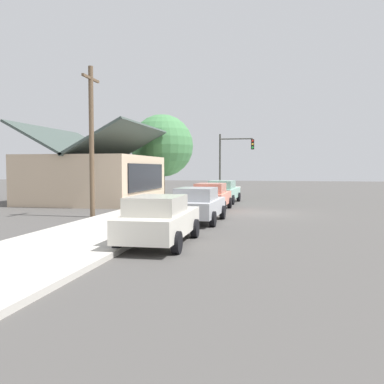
{
  "coord_description": "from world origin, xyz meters",
  "views": [
    {
      "loc": [
        -23.15,
        -0.85,
        2.46
      ],
      "look_at": [
        -3.13,
        3.15,
        1.3
      ],
      "focal_mm": 39.42,
      "sensor_mm": 36.0,
      "label": 1
    }
  ],
  "objects_px": {
    "car_seafoam": "(223,191)",
    "car_ivory": "(159,219)",
    "traffic_light_main": "(233,155)",
    "shade_tree": "(162,146)",
    "utility_pole_wooden": "(92,139)",
    "fire_hydrant_red": "(171,208)",
    "car_coral": "(211,196)",
    "car_silver": "(198,205)"
  },
  "relations": [
    {
      "from": "car_seafoam",
      "to": "traffic_light_main",
      "type": "xyz_separation_m",
      "value": [
        4.1,
        -0.29,
        2.68
      ]
    },
    {
      "from": "traffic_light_main",
      "to": "utility_pole_wooden",
      "type": "relative_size",
      "value": 0.69
    },
    {
      "from": "traffic_light_main",
      "to": "utility_pole_wooden",
      "type": "distance_m",
      "value": 15.18
    },
    {
      "from": "car_silver",
      "to": "fire_hydrant_red",
      "type": "distance_m",
      "value": 2.13
    },
    {
      "from": "car_ivory",
      "to": "traffic_light_main",
      "type": "bearing_deg",
      "value": -1.24
    },
    {
      "from": "utility_pole_wooden",
      "to": "fire_hydrant_red",
      "type": "xyz_separation_m",
      "value": [
        0.35,
        -4.0,
        -3.43
      ]
    },
    {
      "from": "car_ivory",
      "to": "traffic_light_main",
      "type": "height_order",
      "value": "traffic_light_main"
    },
    {
      "from": "car_seafoam",
      "to": "utility_pole_wooden",
      "type": "bearing_deg",
      "value": 154.84
    },
    {
      "from": "car_seafoam",
      "to": "traffic_light_main",
      "type": "distance_m",
      "value": 4.91
    },
    {
      "from": "car_coral",
      "to": "car_silver",
      "type": "bearing_deg",
      "value": -176.96
    },
    {
      "from": "car_seafoam",
      "to": "shade_tree",
      "type": "distance_m",
      "value": 9.81
    },
    {
      "from": "car_coral",
      "to": "shade_tree",
      "type": "height_order",
      "value": "shade_tree"
    },
    {
      "from": "car_ivory",
      "to": "traffic_light_main",
      "type": "relative_size",
      "value": 0.9
    },
    {
      "from": "car_seafoam",
      "to": "utility_pole_wooden",
      "type": "height_order",
      "value": "utility_pole_wooden"
    },
    {
      "from": "car_coral",
      "to": "car_seafoam",
      "type": "distance_m",
      "value": 5.43
    },
    {
      "from": "car_seafoam",
      "to": "fire_hydrant_red",
      "type": "distance_m",
      "value": 9.73
    },
    {
      "from": "car_coral",
      "to": "shade_tree",
      "type": "distance_m",
      "value": 14.05
    },
    {
      "from": "car_seafoam",
      "to": "car_ivory",
      "type": "bearing_deg",
      "value": -176.79
    },
    {
      "from": "fire_hydrant_red",
      "to": "traffic_light_main",
      "type": "bearing_deg",
      "value": -6.89
    },
    {
      "from": "shade_tree",
      "to": "fire_hydrant_red",
      "type": "height_order",
      "value": "shade_tree"
    },
    {
      "from": "car_silver",
      "to": "fire_hydrant_red",
      "type": "xyz_separation_m",
      "value": [
        1.38,
        1.59,
        -0.32
      ]
    },
    {
      "from": "car_ivory",
      "to": "shade_tree",
      "type": "relative_size",
      "value": 0.65
    },
    {
      "from": "car_coral",
      "to": "fire_hydrant_red",
      "type": "xyz_separation_m",
      "value": [
        -4.2,
        1.36,
        -0.32
      ]
    },
    {
      "from": "car_ivory",
      "to": "car_seafoam",
      "type": "relative_size",
      "value": 0.97
    },
    {
      "from": "shade_tree",
      "to": "utility_pole_wooden",
      "type": "height_order",
      "value": "utility_pole_wooden"
    },
    {
      "from": "car_coral",
      "to": "traffic_light_main",
      "type": "distance_m",
      "value": 9.9
    },
    {
      "from": "car_ivory",
      "to": "shade_tree",
      "type": "height_order",
      "value": "shade_tree"
    },
    {
      "from": "car_coral",
      "to": "utility_pole_wooden",
      "type": "xyz_separation_m",
      "value": [
        -4.55,
        5.36,
        3.11
      ]
    },
    {
      "from": "car_ivory",
      "to": "car_seafoam",
      "type": "distance_m",
      "value": 16.71
    },
    {
      "from": "car_coral",
      "to": "fire_hydrant_red",
      "type": "height_order",
      "value": "car_coral"
    },
    {
      "from": "car_silver",
      "to": "shade_tree",
      "type": "height_order",
      "value": "shade_tree"
    },
    {
      "from": "fire_hydrant_red",
      "to": "car_seafoam",
      "type": "bearing_deg",
      "value": -8.08
    },
    {
      "from": "shade_tree",
      "to": "utility_pole_wooden",
      "type": "relative_size",
      "value": 0.96
    },
    {
      "from": "car_silver",
      "to": "car_coral",
      "type": "bearing_deg",
      "value": 3.78
    },
    {
      "from": "traffic_light_main",
      "to": "utility_pole_wooden",
      "type": "xyz_separation_m",
      "value": [
        -14.08,
        5.66,
        0.44
      ]
    },
    {
      "from": "car_silver",
      "to": "utility_pole_wooden",
      "type": "relative_size",
      "value": 0.6
    },
    {
      "from": "car_silver",
      "to": "traffic_light_main",
      "type": "xyz_separation_m",
      "value": [
        15.11,
        -0.07,
        2.68
      ]
    },
    {
      "from": "car_coral",
      "to": "utility_pole_wooden",
      "type": "relative_size",
      "value": 0.61
    },
    {
      "from": "car_coral",
      "to": "fire_hydrant_red",
      "type": "distance_m",
      "value": 4.43
    },
    {
      "from": "car_seafoam",
      "to": "fire_hydrant_red",
      "type": "xyz_separation_m",
      "value": [
        -9.63,
        1.37,
        -0.32
      ]
    },
    {
      "from": "car_coral",
      "to": "car_seafoam",
      "type": "height_order",
      "value": "same"
    },
    {
      "from": "car_silver",
      "to": "shade_tree",
      "type": "xyz_separation_m",
      "value": [
        17.61,
        6.5,
        3.63
      ]
    }
  ]
}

